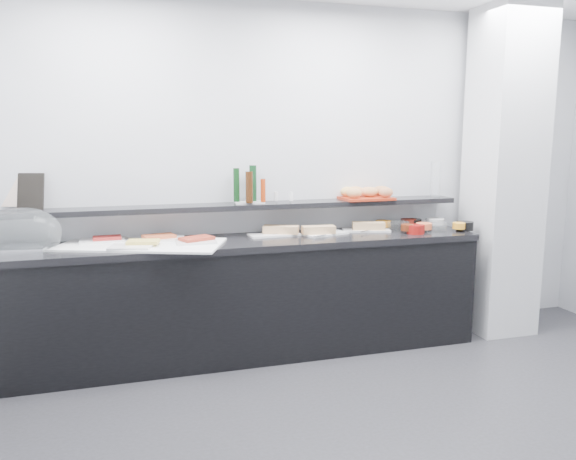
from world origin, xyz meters
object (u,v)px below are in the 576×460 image
object	(u,v)px
bread_tray	(366,198)
cloche_base	(14,249)
carafe	(435,180)
framed_print	(31,191)
sandwich_plate_mid	(326,234)
condiment_tray	(250,202)

from	to	relation	value
bread_tray	cloche_base	bearing A→B (deg)	-177.43
bread_tray	carafe	distance (m)	0.64
cloche_base	framed_print	distance (m)	0.46
bread_tray	carafe	xyz separation A→B (m)	(0.62, -0.03, 0.14)
framed_print	sandwich_plate_mid	bearing A→B (deg)	12.42
sandwich_plate_mid	carafe	world-z (taller)	carafe
cloche_base	condiment_tray	size ratio (longest dim) A/B	1.94
sandwich_plate_mid	condiment_tray	xyz separation A→B (m)	(-0.57, 0.16, 0.25)
cloche_base	condiment_tray	world-z (taller)	condiment_tray
framed_print	carafe	world-z (taller)	carafe
carafe	condiment_tray	bearing A→B (deg)	178.49
cloche_base	framed_print	size ratio (longest dim) A/B	1.66
sandwich_plate_mid	cloche_base	bearing A→B (deg)	161.39
framed_print	carafe	distance (m)	3.17
sandwich_plate_mid	condiment_tray	bearing A→B (deg)	144.66
bread_tray	sandwich_plate_mid	bearing A→B (deg)	-160.83
cloche_base	condiment_tray	xyz separation A→B (m)	(1.66, 0.19, 0.24)
carafe	sandwich_plate_mid	bearing A→B (deg)	-173.22
framed_print	cloche_base	bearing A→B (deg)	-90.92
sandwich_plate_mid	framed_print	size ratio (longest dim) A/B	1.37
cloche_base	bread_tray	bearing A→B (deg)	9.27
cloche_base	framed_print	world-z (taller)	framed_print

